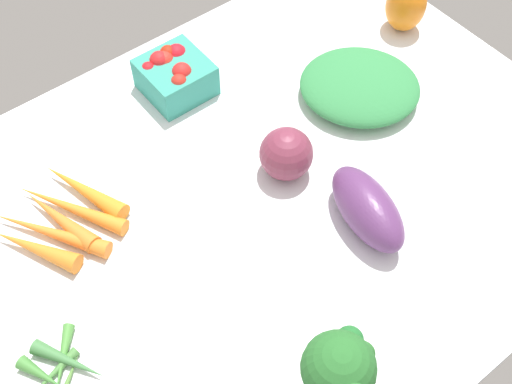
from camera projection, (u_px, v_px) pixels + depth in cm
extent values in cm
cube|color=white|center=(256.00, 204.00, 98.23)|extent=(104.00, 76.00, 2.00)
sphere|color=#27682B|center=(338.00, 368.00, 74.07)|extent=(8.55, 8.55, 8.55)
sphere|color=#22692D|center=(350.00, 340.00, 75.49)|extent=(3.25, 3.25, 3.25)
sphere|color=#256326|center=(362.00, 354.00, 75.52)|extent=(2.94, 2.94, 2.94)
ellipsoid|color=orange|center=(406.00, 5.00, 115.18)|extent=(8.90, 8.90, 9.70)
cone|color=#417C42|center=(69.00, 361.00, 82.21)|extent=(6.62, 9.65, 2.00)
cone|color=#438539|center=(42.00, 375.00, 81.30)|extent=(4.20, 6.82, 1.83)
cone|color=#4C8842|center=(53.00, 375.00, 81.59)|extent=(7.93, 3.12, 1.29)
cone|color=#4A8F3C|center=(63.00, 358.00, 82.68)|extent=(6.63, 7.72, 1.50)
sphere|color=brown|center=(286.00, 154.00, 97.34)|extent=(7.91, 7.91, 7.91)
cube|color=teal|center=(176.00, 77.00, 107.91)|extent=(10.17, 10.17, 5.72)
sphere|color=red|center=(159.00, 61.00, 106.63)|extent=(3.22, 3.22, 3.22)
sphere|color=red|center=(150.00, 68.00, 106.11)|extent=(2.41, 2.41, 2.41)
sphere|color=red|center=(168.00, 53.00, 107.51)|extent=(2.67, 2.67, 2.67)
sphere|color=red|center=(177.00, 54.00, 108.00)|extent=(3.34, 3.34, 3.34)
sphere|color=red|center=(179.00, 82.00, 104.06)|extent=(2.64, 2.64, 2.64)
sphere|color=red|center=(182.00, 72.00, 105.10)|extent=(3.19, 3.19, 3.19)
sphere|color=red|center=(164.00, 61.00, 107.04)|extent=(3.31, 3.31, 3.31)
cone|color=orange|center=(84.00, 190.00, 96.66)|extent=(7.36, 15.05, 2.93)
cone|color=orange|center=(70.00, 207.00, 95.19)|extent=(10.67, 16.72, 2.44)
cone|color=orange|center=(60.00, 219.00, 93.87)|extent=(5.87, 14.13, 2.74)
cone|color=orange|center=(50.00, 232.00, 92.76)|extent=(11.90, 16.43, 2.49)
cone|color=orange|center=(36.00, 248.00, 91.05)|extent=(9.06, 12.92, 2.84)
ellipsoid|color=#328546|center=(360.00, 86.00, 107.56)|extent=(26.08, 26.03, 4.55)
ellipsoid|color=#5C3266|center=(367.00, 208.00, 92.36)|extent=(9.70, 16.05, 6.94)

